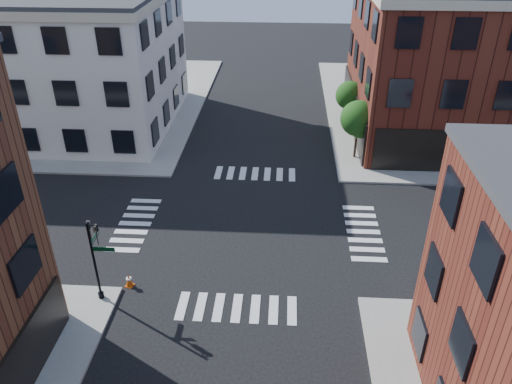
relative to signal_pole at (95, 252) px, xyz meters
The scene contains 9 objects.
ground 9.90m from the signal_pole, 44.81° to the left, with size 120.00×120.00×0.00m, color black.
sidewalk_ne 39.27m from the signal_pole, 44.95° to the left, with size 30.00×30.00×0.15m, color gray.
sidewalk_nw 31.27m from the signal_pole, 117.29° to the left, with size 30.00×30.00×0.15m, color gray.
building_nw 25.92m from the signal_pole, 118.43° to the left, with size 22.00×16.00×11.00m, color silver.
tree_near 21.94m from the signal_pole, 49.38° to the left, with size 2.69×2.69×4.49m.
tree_far 26.78m from the signal_pole, 57.77° to the left, with size 2.43×2.43×4.07m.
signal_pole is the anchor object (origin of this frame).
box_truck 20.23m from the signal_pole, ahead, with size 7.31×2.64×3.26m.
traffic_cone 2.88m from the signal_pole, 43.69° to the left, with size 0.50×0.50×0.73m.
Camera 1 is at (2.07, -25.13, 17.23)m, focal length 35.00 mm.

